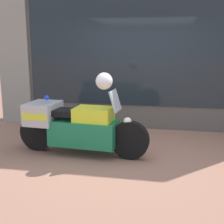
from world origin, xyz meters
TOP-DOWN VIEW (x-y plane):
  - ground_plane at (0.00, 0.00)m, footprint 60.00×60.00m
  - shop_building at (-0.37, 2.00)m, footprint 6.70×0.55m
  - window_display at (0.30, 2.03)m, footprint 5.49×0.30m
  - paramedic_motorcycle at (-0.87, -0.09)m, footprint 2.38×0.70m
  - white_helmet at (-0.33, -0.13)m, footprint 0.28×0.28m

SIDE VIEW (x-z plane):
  - ground_plane at x=0.00m, z-range 0.00..0.00m
  - window_display at x=0.30m, z-range -0.56..1.55m
  - paramedic_motorcycle at x=-0.87m, z-range -0.07..1.10m
  - white_helmet at x=-0.33m, z-range 1.17..1.45m
  - shop_building at x=-0.37m, z-range 0.01..4.10m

